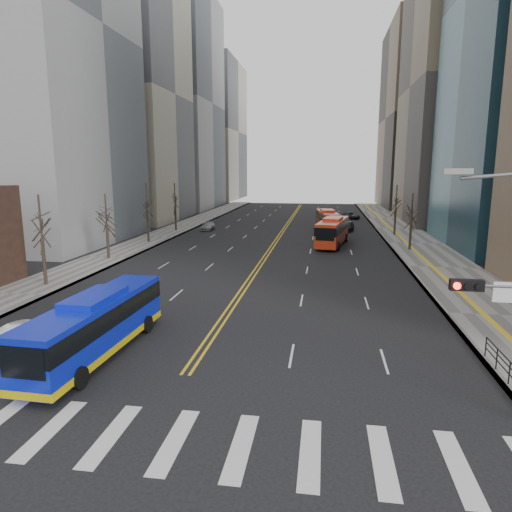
% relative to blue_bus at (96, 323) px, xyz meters
% --- Properties ---
extents(ground, '(220.00, 220.00, 0.00)m').
position_rel_blue_bus_xyz_m(ground, '(5.10, -6.62, -1.69)').
color(ground, black).
extents(sidewalk_right, '(7.00, 130.00, 0.15)m').
position_rel_blue_bus_xyz_m(sidewalk_right, '(22.60, 38.38, -1.61)').
color(sidewalk_right, slate).
rests_on(sidewalk_right, ground).
extents(sidewalk_left, '(5.00, 130.00, 0.15)m').
position_rel_blue_bus_xyz_m(sidewalk_left, '(-11.40, 38.38, -1.61)').
color(sidewalk_left, slate).
rests_on(sidewalk_left, ground).
extents(crosswalk, '(26.70, 4.00, 0.01)m').
position_rel_blue_bus_xyz_m(crosswalk, '(5.10, -6.62, -1.68)').
color(crosswalk, silver).
rests_on(crosswalk, ground).
extents(centerline, '(0.55, 100.00, 0.01)m').
position_rel_blue_bus_xyz_m(centerline, '(5.10, 48.38, -1.68)').
color(centerline, gold).
rests_on(centerline, ground).
extents(office_towers, '(83.00, 134.00, 58.00)m').
position_rel_blue_bus_xyz_m(office_towers, '(5.22, 61.88, 22.24)').
color(office_towers, gray).
rests_on(office_towers, ground).
extents(pedestrian_railing, '(0.06, 6.06, 1.02)m').
position_rel_blue_bus_xyz_m(pedestrian_railing, '(19.40, -0.62, -0.86)').
color(pedestrian_railing, black).
rests_on(pedestrian_railing, sidewalk_right).
extents(street_trees, '(35.20, 47.20, 7.60)m').
position_rel_blue_bus_xyz_m(street_trees, '(-2.08, 27.93, 3.19)').
color(street_trees, black).
rests_on(street_trees, ground).
extents(blue_bus, '(2.87, 11.03, 3.21)m').
position_rel_blue_bus_xyz_m(blue_bus, '(0.00, 0.00, 0.00)').
color(blue_bus, '#0C1EC2').
rests_on(blue_bus, ground).
extents(red_bus_near, '(4.34, 11.13, 3.45)m').
position_rel_blue_bus_xyz_m(red_bus_near, '(12.33, 35.91, 0.24)').
color(red_bus_near, red).
rests_on(red_bus_near, ground).
extents(red_bus_far, '(3.68, 10.31, 3.23)m').
position_rel_blue_bus_xyz_m(red_bus_far, '(11.70, 49.32, 0.12)').
color(red_bus_far, red).
rests_on(red_bus_far, ground).
extents(car_white, '(3.14, 4.84, 1.51)m').
position_rel_blue_bus_xyz_m(car_white, '(-4.11, -0.62, -0.93)').
color(car_white, white).
rests_on(car_white, ground).
extents(car_dark_mid, '(2.43, 4.60, 1.49)m').
position_rel_blue_bus_xyz_m(car_dark_mid, '(14.78, 49.50, -0.94)').
color(car_dark_mid, black).
rests_on(car_dark_mid, ground).
extents(car_silver, '(1.79, 4.18, 1.20)m').
position_rel_blue_bus_xyz_m(car_silver, '(-6.38, 47.17, -1.08)').
color(car_silver, gray).
rests_on(car_silver, ground).
extents(car_dark_far, '(3.52, 4.83, 1.22)m').
position_rel_blue_bus_xyz_m(car_dark_far, '(16.23, 66.70, -1.08)').
color(car_dark_far, black).
rests_on(car_dark_far, ground).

